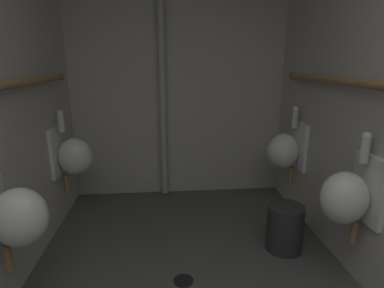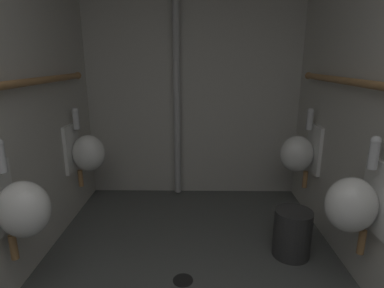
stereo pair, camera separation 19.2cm
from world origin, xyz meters
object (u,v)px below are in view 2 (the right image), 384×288
Objects in this scene: urinal_left_far at (86,152)px; floor_drain at (183,280)px; urinal_right_far at (299,153)px; urinal_left_mid at (20,207)px; urinal_right_mid at (355,203)px; waste_bin at (292,233)px; standpipe_back_wall at (176,73)px.

floor_drain is at bearing -45.20° from urinal_left_far.
floor_drain is at bearing -137.77° from urinal_right_far.
urinal_right_mid is (1.97, 0.08, 0.00)m from urinal_left_mid.
waste_bin is (-0.21, -0.63, -0.45)m from urinal_right_far.
urinal_left_far is 1.18m from standpipe_back_wall.
standpipe_back_wall is 1.96m from floor_drain.
urinal_right_mid is 1.00× the size of urinal_right_far.
urinal_right_mid is 1.22m from floor_drain.
urinal_right_far is at bearing 0.02° from urinal_left_far.
urinal_left_far is at bearing 90.00° from urinal_left_mid.
urinal_right_mid is 2.04× the size of waste_bin.
urinal_left_far is 0.29× the size of standpipe_back_wall.
urinal_right_mid is at bearing -62.81° from waste_bin.
urinal_left_mid reaches higher than waste_bin.
standpipe_back_wall is at bearing 63.44° from urinal_left_mid.
urinal_right_mid is 0.29× the size of standpipe_back_wall.
standpipe_back_wall reaches higher than urinal_right_far.
standpipe_back_wall is (-1.15, 0.50, 0.69)m from urinal_right_far.
urinal_right_far is 5.39× the size of floor_drain.
standpipe_back_wall reaches higher than floor_drain.
standpipe_back_wall is at bearing 126.69° from urinal_right_mid.
standpipe_back_wall reaches higher than urinal_left_far.
waste_bin is at bearing 20.55° from floor_drain.
urinal_right_far is at bearing 29.82° from urinal_left_mid.
urinal_right_far is at bearing 90.00° from urinal_right_mid.
waste_bin is (0.82, 0.31, 0.18)m from floor_drain.
waste_bin is at bearing 15.80° from urinal_left_mid.
urinal_left_mid is 1.00× the size of urinal_left_far.
urinal_left_far is 1.97m from urinal_right_far.
urinal_left_far is 2.04× the size of waste_bin.
urinal_left_mid is at bearing -164.20° from waste_bin.
urinal_right_far reaches higher than floor_drain.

